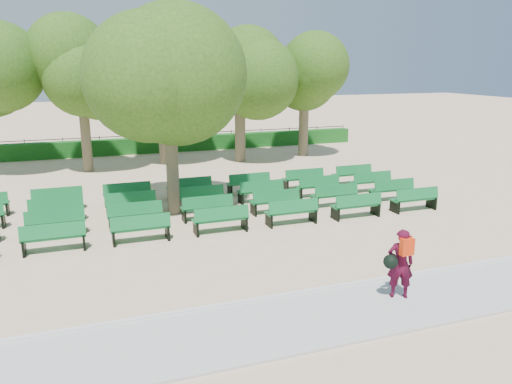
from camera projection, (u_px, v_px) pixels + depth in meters
The scene contains 9 objects.
ground at pixel (214, 219), 17.02m from camera, with size 120.00×120.00×0.00m, color #D6B18E.
paving at pixel (308, 320), 10.26m from camera, with size 30.00×2.20×0.06m, color #B8B7B3.
curb at pixel (286, 295), 11.30m from camera, with size 30.00×0.12×0.10m, color silver.
hedge at pixel (153, 145), 29.67m from camera, with size 26.00×0.70×0.90m, color #175A19.
fence at pixel (152, 151), 30.14m from camera, with size 26.00×0.10×1.02m, color black, non-canonical shape.
tree_line at pixel (165, 165), 26.13m from camera, with size 21.80×6.80×7.04m, color #345D19, non-canonical shape.
bench_array at pixel (203, 211), 17.63m from camera, with size 1.75×0.59×1.09m.
tree_among at pixel (169, 97), 16.65m from camera, with size 4.56×4.56×6.12m.
person at pixel (400, 263), 11.00m from camera, with size 0.80×0.58×1.60m.
Camera 1 is at (-4.13, -15.77, 5.15)m, focal length 35.00 mm.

